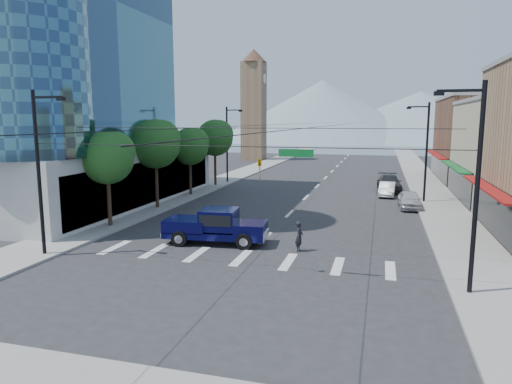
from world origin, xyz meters
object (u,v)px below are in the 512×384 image
(parked_car_far, at_px, (389,183))
(pickup_truck, at_px, (215,225))
(pedestrian, at_px, (299,236))
(parked_car_near, at_px, (410,200))
(parked_car_mid, at_px, (387,189))

(parked_car_far, bearing_deg, pickup_truck, -115.80)
(pedestrian, distance_m, parked_car_near, 16.62)
(pedestrian, xyz_separation_m, parked_car_near, (6.80, 15.17, -0.13))
(pedestrian, relative_size, parked_car_near, 0.40)
(parked_car_near, relative_size, parked_car_mid, 1.04)
(pedestrian, distance_m, parked_car_mid, 21.89)
(pedestrian, height_order, parked_car_mid, pedestrian)
(pedestrian, relative_size, parked_car_far, 0.30)
(pickup_truck, bearing_deg, parked_car_mid, 58.16)
(pickup_truck, distance_m, pedestrian, 5.24)
(pickup_truck, relative_size, pedestrian, 3.69)
(pickup_truck, height_order, parked_car_far, pickup_truck)
(pickup_truck, bearing_deg, parked_car_far, 61.20)
(pickup_truck, height_order, parked_car_mid, pickup_truck)
(parked_car_mid, distance_m, parked_car_far, 3.68)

